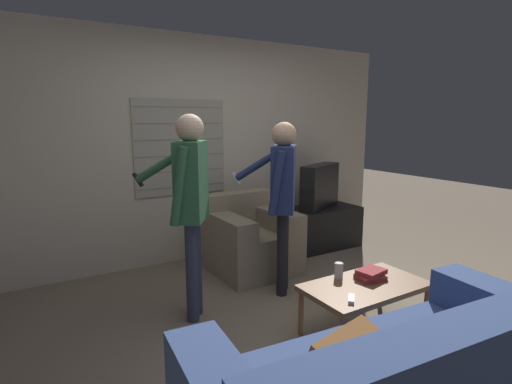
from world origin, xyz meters
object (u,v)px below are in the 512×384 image
armchair_beige (251,240)px  spare_remote (351,299)px  person_right_standing (282,187)px  soda_can (339,271)px  tv (320,186)px  book_stack (371,274)px  coffee_table (365,289)px  person_left_standing (190,193)px

armchair_beige → spare_remote: bearing=82.7°
person_right_standing → soda_can: person_right_standing is taller
tv → book_stack: 2.04m
tv → person_right_standing: person_right_standing is taller
coffee_table → spare_remote: spare_remote is taller
tv → soda_can: tv is taller
armchair_beige → coffee_table: (0.09, -1.57, 0.01)m
tv → person_right_standing: 1.49m
person_left_standing → person_right_standing: size_ratio=1.04×
armchair_beige → spare_remote: 1.73m
coffee_table → tv: (1.06, 1.82, 0.44)m
book_stack → spare_remote: size_ratio=2.12×
coffee_table → soda_can: size_ratio=7.51×
armchair_beige → tv: bearing=-168.4°
person_right_standing → book_stack: bearing=-126.6°
book_stack → soda_can: bearing=144.2°
tv → spare_remote: size_ratio=6.14×
person_left_standing → person_right_standing: 0.91m
tv → person_left_standing: 2.30m
tv → soda_can: (-1.15, -1.63, -0.33)m
armchair_beige → coffee_table: 1.57m
person_right_standing → coffee_table: bearing=-133.6°
person_left_standing → spare_remote: (0.74, -1.06, -0.64)m
person_right_standing → soda_can: size_ratio=12.71×
tv → person_left_standing: (-2.09, -0.91, 0.26)m
armchair_beige → soda_can: 1.38m
person_right_standing → spare_remote: size_ratio=13.27×
tv → person_left_standing: size_ratio=0.44×
soda_can → spare_remote: soda_can is taller
armchair_beige → book_stack: bearing=96.8°
tv → person_right_standing: bearing=11.1°
coffee_table → person_left_standing: bearing=138.6°
person_left_standing → spare_remote: size_ratio=13.81×
person_right_standing → soda_can: 0.93m
person_right_standing → tv: bearing=-14.3°
book_stack → spare_remote: (-0.40, -0.20, -0.03)m
tv → soda_can: 2.02m
tv → person_left_standing: person_left_standing is taller
book_stack → armchair_beige: bearing=97.5°
book_stack → spare_remote: book_stack is taller
person_left_standing → spare_remote: bearing=-109.5°
person_left_standing → spare_remote: person_left_standing is taller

